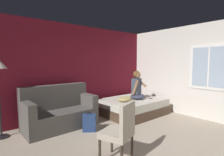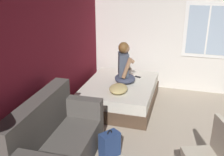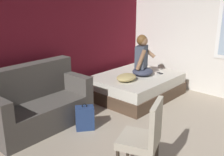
# 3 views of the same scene
# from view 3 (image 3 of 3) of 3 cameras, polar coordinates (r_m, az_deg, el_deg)

# --- Properties ---
(wall_back_accent) EXTENTS (10.60, 0.16, 2.70)m
(wall_back_accent) POSITION_cam_3_polar(r_m,az_deg,el_deg) (5.16, -14.88, 8.18)
(wall_back_accent) COLOR maroon
(wall_back_accent) RESTS_ON ground
(bed) EXTENTS (1.86, 1.47, 0.48)m
(bed) POSITION_cam_3_polar(r_m,az_deg,el_deg) (5.79, 5.21, -1.73)
(bed) COLOR #4C3828
(bed) RESTS_ON ground
(couch) EXTENTS (1.72, 0.86, 1.04)m
(couch) POSITION_cam_3_polar(r_m,az_deg,el_deg) (4.60, -15.87, -5.42)
(couch) COLOR #514C47
(couch) RESTS_ON ground
(side_chair) EXTENTS (0.59, 0.59, 0.98)m
(side_chair) POSITION_cam_3_polar(r_m,az_deg,el_deg) (3.22, 7.06, -12.39)
(side_chair) COLOR #382D23
(side_chair) RESTS_ON ground
(person_seated) EXTENTS (0.64, 0.59, 0.88)m
(person_seated) POSITION_cam_3_polar(r_m,az_deg,el_deg) (5.67, 6.60, 4.14)
(person_seated) COLOR #383D51
(person_seated) RESTS_ON bed
(backpack) EXTENTS (0.35, 0.35, 0.46)m
(backpack) POSITION_cam_3_polar(r_m,az_deg,el_deg) (4.41, -5.95, -8.68)
(backpack) COLOR navy
(backpack) RESTS_ON ground
(throw_pillow) EXTENTS (0.52, 0.42, 0.14)m
(throw_pillow) POSITION_cam_3_polar(r_m,az_deg,el_deg) (5.32, 3.16, 0.13)
(throw_pillow) COLOR tan
(throw_pillow) RESTS_ON bed
(cell_phone) EXTENTS (0.11, 0.16, 0.01)m
(cell_phone) POSITION_cam_3_polar(r_m,az_deg,el_deg) (5.94, 10.37, 1.06)
(cell_phone) COLOR black
(cell_phone) RESTS_ON bed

